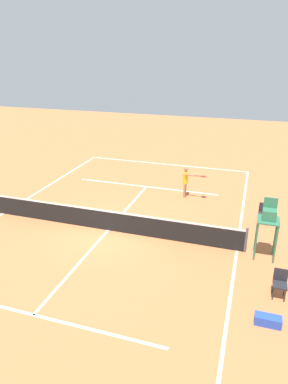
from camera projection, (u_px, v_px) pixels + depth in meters
The scene contains 9 objects.
ground_plane at pixel (108, 230), 15.48m from camera, with size 60.00×60.00×0.00m, color #C66B3D.
court_lines at pixel (108, 230), 15.48m from camera, with size 11.30×20.68×0.01m.
tennis_net at pixel (108, 220), 15.29m from camera, with size 11.90×0.10×1.07m.
player_serving at pixel (186, 179), 18.64m from camera, with size 1.28×0.58×1.72m.
tennis_ball at pixel (171, 209), 17.53m from camera, with size 0.07×0.07×0.07m, color #CCE033.
umpire_chair at pixel (269, 219), 12.89m from camera, with size 0.80×0.80×2.41m.
courtside_chair_near at pixel (280, 282), 11.11m from camera, with size 0.44×0.46×0.95m.
courtside_chair_mid at pixel (263, 212), 15.95m from camera, with size 0.44×0.46×0.95m.
equipment_bag at pixel (268, 320), 10.07m from camera, with size 0.76×0.32×0.30m, color #2647B7.
Camera 1 is at (-5.75, 12.55, 7.39)m, focal length 32.46 mm.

